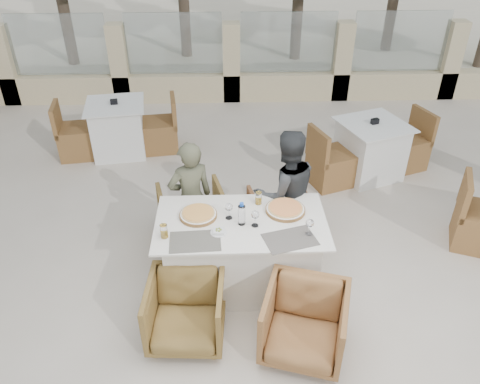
{
  "coord_description": "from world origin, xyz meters",
  "views": [
    {
      "loc": [
        -0.14,
        -3.49,
        3.4
      ],
      "look_at": [
        -0.0,
        0.28,
        0.9
      ],
      "focal_mm": 35.0,
      "sensor_mm": 36.0,
      "label": 1
    }
  ],
  "objects_px": {
    "dining_table": "(241,253)",
    "beer_glass_left": "(164,231)",
    "pizza_left": "(198,214)",
    "beer_glass_right": "(258,198)",
    "diner_left": "(191,198)",
    "bg_table_a": "(118,129)",
    "water_bottle": "(242,214)",
    "diner_right": "(286,193)",
    "armchair_far_left": "(193,216)",
    "pizza_right": "(285,209)",
    "olive_dish": "(219,231)",
    "wine_glass_corner": "(310,226)",
    "wine_glass_centre": "(229,210)",
    "armchair_near_left": "(186,311)",
    "bg_table_b": "(370,150)",
    "wine_glass_near": "(255,218)",
    "armchair_far_right": "(280,216)",
    "armchair_near_right": "(304,323)"
  },
  "relations": [
    {
      "from": "wine_glass_centre",
      "to": "wine_glass_corner",
      "type": "height_order",
      "value": "same"
    },
    {
      "from": "pizza_right",
      "to": "olive_dish",
      "type": "bearing_deg",
      "value": -153.95
    },
    {
      "from": "dining_table",
      "to": "beer_glass_left",
      "type": "bearing_deg",
      "value": -163.42
    },
    {
      "from": "beer_glass_right",
      "to": "diner_right",
      "type": "distance_m",
      "value": 0.43
    },
    {
      "from": "pizza_right",
      "to": "wine_glass_near",
      "type": "distance_m",
      "value": 0.38
    },
    {
      "from": "beer_glass_right",
      "to": "armchair_near_left",
      "type": "distance_m",
      "value": 1.27
    },
    {
      "from": "beer_glass_right",
      "to": "bg_table_a",
      "type": "xyz_separation_m",
      "value": [
        -1.89,
        2.55,
        -0.45
      ]
    },
    {
      "from": "beer_glass_left",
      "to": "bg_table_b",
      "type": "xyz_separation_m",
      "value": [
        2.51,
        2.26,
        -0.45
      ]
    },
    {
      "from": "bg_table_a",
      "to": "wine_glass_near",
      "type": "bearing_deg",
      "value": -65.77
    },
    {
      "from": "wine_glass_near",
      "to": "diner_left",
      "type": "distance_m",
      "value": 0.92
    },
    {
      "from": "armchair_far_left",
      "to": "bg_table_a",
      "type": "relative_size",
      "value": 0.43
    },
    {
      "from": "pizza_left",
      "to": "diner_left",
      "type": "bearing_deg",
      "value": 101.99
    },
    {
      "from": "armchair_near_left",
      "to": "bg_table_a",
      "type": "relative_size",
      "value": 0.41
    },
    {
      "from": "water_bottle",
      "to": "beer_glass_right",
      "type": "distance_m",
      "value": 0.37
    },
    {
      "from": "bg_table_b",
      "to": "water_bottle",
      "type": "bearing_deg",
      "value": -150.94
    },
    {
      "from": "armchair_far_right",
      "to": "diner_left",
      "type": "distance_m",
      "value": 1.04
    },
    {
      "from": "pizza_right",
      "to": "bg_table_b",
      "type": "xyz_separation_m",
      "value": [
        1.4,
        1.91,
        -0.41
      ]
    },
    {
      "from": "diner_left",
      "to": "beer_glass_left",
      "type": "bearing_deg",
      "value": 54.97
    },
    {
      "from": "wine_glass_near",
      "to": "diner_left",
      "type": "bearing_deg",
      "value": 134.39
    },
    {
      "from": "armchair_far_right",
      "to": "bg_table_a",
      "type": "bearing_deg",
      "value": -55.7
    },
    {
      "from": "wine_glass_centre",
      "to": "armchair_near_left",
      "type": "relative_size",
      "value": 0.27
    },
    {
      "from": "wine_glass_centre",
      "to": "wine_glass_near",
      "type": "xyz_separation_m",
      "value": [
        0.24,
        -0.12,
        0.0
      ]
    },
    {
      "from": "olive_dish",
      "to": "diner_right",
      "type": "bearing_deg",
      "value": 46.11
    },
    {
      "from": "water_bottle",
      "to": "wine_glass_near",
      "type": "height_order",
      "value": "water_bottle"
    },
    {
      "from": "pizza_right",
      "to": "armchair_near_right",
      "type": "relative_size",
      "value": 0.55
    },
    {
      "from": "olive_dish",
      "to": "wine_glass_corner",
      "type": "bearing_deg",
      "value": -3.41
    },
    {
      "from": "armchair_far_left",
      "to": "wine_glass_centre",
      "type": "bearing_deg",
      "value": 108.02
    },
    {
      "from": "wine_glass_corner",
      "to": "water_bottle",
      "type": "bearing_deg",
      "value": 163.68
    },
    {
      "from": "diner_left",
      "to": "bg_table_a",
      "type": "distance_m",
      "value": 2.57
    },
    {
      "from": "beer_glass_left",
      "to": "armchair_near_left",
      "type": "xyz_separation_m",
      "value": [
        0.19,
        -0.45,
        -0.53
      ]
    },
    {
      "from": "diner_left",
      "to": "diner_right",
      "type": "xyz_separation_m",
      "value": [
        0.99,
        -0.01,
        0.05
      ]
    },
    {
      "from": "pizza_right",
      "to": "water_bottle",
      "type": "xyz_separation_m",
      "value": [
        -0.43,
        -0.18,
        0.09
      ]
    },
    {
      "from": "armchair_far_right",
      "to": "dining_table",
      "type": "bearing_deg",
      "value": 46.11
    },
    {
      "from": "bg_table_a",
      "to": "pizza_left",
      "type": "bearing_deg",
      "value": -72.55
    },
    {
      "from": "wine_glass_centre",
      "to": "diner_left",
      "type": "distance_m",
      "value": 0.68
    },
    {
      "from": "pizza_left",
      "to": "beer_glass_left",
      "type": "height_order",
      "value": "beer_glass_left"
    },
    {
      "from": "water_bottle",
      "to": "diner_right",
      "type": "distance_m",
      "value": 0.79
    },
    {
      "from": "wine_glass_corner",
      "to": "diner_left",
      "type": "xyz_separation_m",
      "value": [
        -1.1,
        0.78,
        -0.21
      ]
    },
    {
      "from": "beer_glass_right",
      "to": "diner_left",
      "type": "height_order",
      "value": "diner_left"
    },
    {
      "from": "wine_glass_centre",
      "to": "diner_right",
      "type": "height_order",
      "value": "diner_right"
    },
    {
      "from": "diner_left",
      "to": "dining_table",
      "type": "bearing_deg",
      "value": 109.77
    },
    {
      "from": "wine_glass_near",
      "to": "armchair_far_left",
      "type": "relative_size",
      "value": 0.26
    },
    {
      "from": "wine_glass_corner",
      "to": "armchair_far_right",
      "type": "xyz_separation_m",
      "value": [
        -0.14,
        0.93,
        -0.57
      ]
    },
    {
      "from": "wine_glass_near",
      "to": "diner_right",
      "type": "distance_m",
      "value": 0.74
    },
    {
      "from": "wine_glass_centre",
      "to": "beer_glass_left",
      "type": "relative_size",
      "value": 1.39
    },
    {
      "from": "beer_glass_left",
      "to": "bg_table_b",
      "type": "height_order",
      "value": "beer_glass_left"
    },
    {
      "from": "diner_left",
      "to": "wine_glass_near",
      "type": "bearing_deg",
      "value": 112.81
    },
    {
      "from": "dining_table",
      "to": "pizza_left",
      "type": "bearing_deg",
      "value": 166.97
    },
    {
      "from": "bg_table_b",
      "to": "armchair_near_right",
      "type": "bearing_deg",
      "value": -134.55
    },
    {
      "from": "dining_table",
      "to": "beer_glass_left",
      "type": "distance_m",
      "value": 0.85
    }
  ]
}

